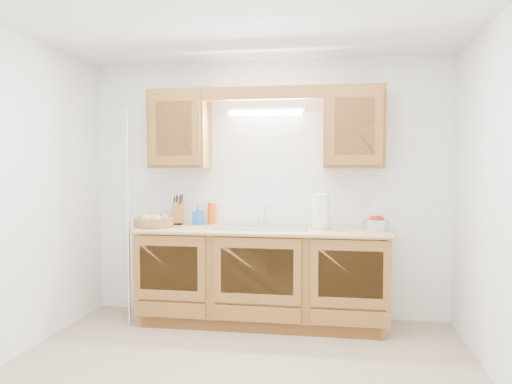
% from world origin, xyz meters
% --- Properties ---
extents(room, '(3.52, 3.50, 2.50)m').
position_xyz_m(room, '(0.00, 0.00, 1.25)').
color(room, tan).
rests_on(room, ground).
extents(base_cabinets, '(2.20, 0.60, 0.86)m').
position_xyz_m(base_cabinets, '(0.00, 1.20, 0.44)').
color(base_cabinets, olive).
rests_on(base_cabinets, ground).
extents(countertop, '(2.30, 0.63, 0.04)m').
position_xyz_m(countertop, '(0.00, 1.19, 0.88)').
color(countertop, tan).
rests_on(countertop, base_cabinets).
extents(upper_cabinet_left, '(0.55, 0.33, 0.75)m').
position_xyz_m(upper_cabinet_left, '(-0.83, 1.33, 1.83)').
color(upper_cabinet_left, olive).
rests_on(upper_cabinet_left, room).
extents(upper_cabinet_right, '(0.55, 0.33, 0.75)m').
position_xyz_m(upper_cabinet_right, '(0.83, 1.33, 1.83)').
color(upper_cabinet_right, olive).
rests_on(upper_cabinet_right, room).
extents(valance, '(2.20, 0.05, 0.12)m').
position_xyz_m(valance, '(0.00, 1.19, 2.14)').
color(valance, olive).
rests_on(valance, room).
extents(fluorescent_fixture, '(0.76, 0.08, 0.08)m').
position_xyz_m(fluorescent_fixture, '(0.00, 1.42, 2.00)').
color(fluorescent_fixture, white).
rests_on(fluorescent_fixture, room).
extents(sink, '(0.84, 0.46, 0.36)m').
position_xyz_m(sink, '(0.00, 1.21, 0.83)').
color(sink, '#9E9EA3').
rests_on(sink, countertop).
extents(wire_shelf_pole, '(0.03, 0.03, 2.00)m').
position_xyz_m(wire_shelf_pole, '(-1.20, 0.94, 1.00)').
color(wire_shelf_pole, silver).
rests_on(wire_shelf_pole, ground).
extents(outlet_plate, '(0.08, 0.01, 0.12)m').
position_xyz_m(outlet_plate, '(0.95, 1.49, 1.15)').
color(outlet_plate, white).
rests_on(outlet_plate, room).
extents(fruit_basket, '(0.46, 0.46, 0.12)m').
position_xyz_m(fruit_basket, '(-1.03, 1.14, 0.95)').
color(fruit_basket, '#A17041').
rests_on(fruit_basket, countertop).
extents(knife_block, '(0.14, 0.19, 0.31)m').
position_xyz_m(knife_block, '(-0.86, 1.35, 1.01)').
color(knife_block, olive).
rests_on(knife_block, countertop).
extents(orange_canister, '(0.10, 0.10, 0.22)m').
position_xyz_m(orange_canister, '(-0.54, 1.42, 1.01)').
color(orange_canister, '#EA4F0D').
rests_on(orange_canister, countertop).
extents(soap_bottle, '(0.10, 0.10, 0.19)m').
position_xyz_m(soap_bottle, '(-0.66, 1.35, 0.99)').
color(soap_bottle, blue).
rests_on(soap_bottle, countertop).
extents(sponge, '(0.13, 0.11, 0.02)m').
position_xyz_m(sponge, '(0.54, 1.44, 0.91)').
color(sponge, '#CC333F').
rests_on(sponge, countertop).
extents(paper_towel, '(0.18, 0.18, 0.38)m').
position_xyz_m(paper_towel, '(0.54, 1.21, 1.06)').
color(paper_towel, silver).
rests_on(paper_towel, countertop).
extents(apple_bowl, '(0.27, 0.27, 0.13)m').
position_xyz_m(apple_bowl, '(1.03, 1.22, 0.96)').
color(apple_bowl, silver).
rests_on(apple_bowl, countertop).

